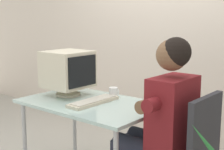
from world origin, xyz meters
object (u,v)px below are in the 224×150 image
keyboard (94,101)px  desk (91,110)px  person_seated (159,118)px  desk_mug (114,92)px  crt_monitor (68,70)px

keyboard → desk: bearing=164.4°
person_seated → desk_mug: size_ratio=14.71×
person_seated → crt_monitor: bearing=178.4°
desk_mug → keyboard: bearing=-89.2°
keyboard → person_seated: person_seated is taller
keyboard → person_seated: bearing=2.8°
desk → keyboard: keyboard is taller
crt_monitor → person_seated: (0.95, -0.03, -0.24)m
desk → person_seated: person_seated is taller
crt_monitor → person_seated: person_seated is taller
person_seated → keyboard: bearing=-177.2°
desk → person_seated: size_ratio=0.89×
crt_monitor → keyboard: bearing=-8.9°
keyboard → person_seated: (0.60, 0.03, -0.03)m
desk_mug → crt_monitor: bearing=-149.8°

